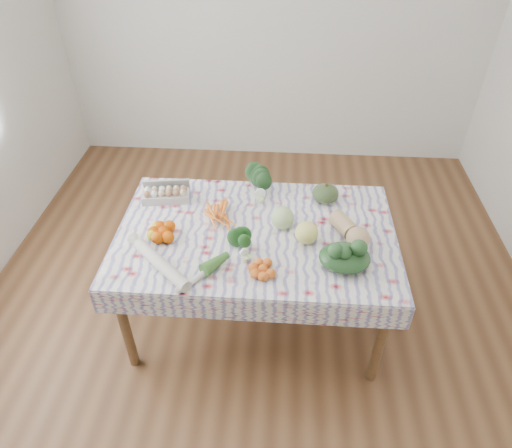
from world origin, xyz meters
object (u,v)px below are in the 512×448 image
butternut_squash (350,229)px  grapefruit (307,233)px  dining_table (256,242)px  cabbage (282,218)px  egg_carton (166,195)px  kabocha_squash (325,193)px

butternut_squash → grapefruit: butternut_squash is taller
dining_table → cabbage: cabbage is taller
cabbage → egg_carton: bearing=163.9°
dining_table → egg_carton: 0.67m
grapefruit → butternut_squash: bearing=11.1°
butternut_squash → kabocha_squash: bearing=80.6°
kabocha_squash → cabbage: cabbage is taller
dining_table → egg_carton: bearing=155.5°
butternut_squash → grapefruit: size_ratio=2.22×
cabbage → grapefruit: cabbage is taller
cabbage → grapefruit: 0.19m
dining_table → grapefruit: 0.34m
egg_carton → kabocha_squash: bearing=-5.0°
grapefruit → dining_table: bearing=166.7°
dining_table → butternut_squash: (0.55, -0.02, 0.15)m
grapefruit → egg_carton: bearing=159.0°
egg_carton → butternut_squash: butternut_squash is taller
kabocha_squash → cabbage: bearing=-132.9°
egg_carton → grapefruit: grapefruit is taller
cabbage → kabocha_squash: bearing=47.1°
cabbage → butternut_squash: 0.40m
egg_carton → grapefruit: 0.96m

